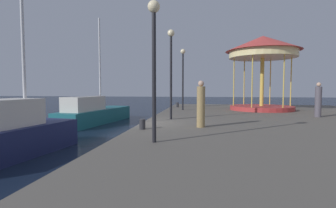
% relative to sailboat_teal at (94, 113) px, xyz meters
% --- Properties ---
extents(ground_plane, '(120.00, 120.00, 0.00)m').
position_rel_sailboat_teal_xyz_m(ground_plane, '(4.59, -4.75, -0.71)').
color(ground_plane, black).
extents(quay_dock, '(14.63, 28.48, 0.80)m').
position_rel_sailboat_teal_xyz_m(quay_dock, '(11.90, -4.75, -0.31)').
color(quay_dock, '#5B564F').
rests_on(quay_dock, ground).
extents(sailboat_teal, '(2.79, 7.21, 7.32)m').
position_rel_sailboat_teal_xyz_m(sailboat_teal, '(0.00, 0.00, 0.00)').
color(sailboat_teal, '#19606B').
rests_on(sailboat_teal, ground).
extents(sailboat_navy, '(2.60, 5.31, 5.89)m').
position_rel_sailboat_teal_xyz_m(sailboat_navy, '(0.72, -8.51, 0.06)').
color(sailboat_navy, '#19214C').
rests_on(sailboat_navy, ground).
extents(carousel, '(5.35, 5.35, 5.43)m').
position_rel_sailboat_teal_xyz_m(carousel, '(11.69, 3.22, 4.17)').
color(carousel, '#B23333').
rests_on(carousel, quay_dock).
extents(lamp_post_near_edge, '(0.36, 0.36, 4.14)m').
position_rel_sailboat_teal_xyz_m(lamp_post_near_edge, '(6.01, -9.02, 2.93)').
color(lamp_post_near_edge, black).
rests_on(lamp_post_near_edge, quay_dock).
extents(lamp_post_mid_promenade, '(0.36, 0.36, 4.60)m').
position_rel_sailboat_teal_xyz_m(lamp_post_mid_promenade, '(5.76, -3.33, 3.20)').
color(lamp_post_mid_promenade, black).
rests_on(lamp_post_mid_promenade, quay_dock).
extents(lamp_post_far_end, '(0.36, 0.36, 4.48)m').
position_rel_sailboat_teal_xyz_m(lamp_post_far_end, '(5.90, 2.37, 3.13)').
color(lamp_post_far_end, black).
rests_on(lamp_post_far_end, quay_dock).
extents(bollard_north, '(0.24, 0.24, 0.40)m').
position_rel_sailboat_teal_xyz_m(bollard_north, '(5.21, 5.11, 0.29)').
color(bollard_north, '#2D2D33').
rests_on(bollard_north, quay_dock).
extents(bollard_south, '(0.24, 0.24, 0.40)m').
position_rel_sailboat_teal_xyz_m(bollard_south, '(5.08, -6.73, 0.29)').
color(bollard_south, '#2D2D33').
rests_on(bollard_south, quay_dock).
extents(person_near_carousel, '(0.34, 0.34, 1.92)m').
position_rel_sailboat_teal_xyz_m(person_near_carousel, '(7.34, -5.86, 0.99)').
color(person_near_carousel, '#937A4C').
rests_on(person_near_carousel, quay_dock).
extents(person_by_the_water, '(0.34, 0.34, 1.94)m').
position_rel_sailboat_teal_xyz_m(person_by_the_water, '(13.78, -1.19, 1.00)').
color(person_by_the_water, '#514C56').
rests_on(person_by_the_water, quay_dock).
extents(person_far_corner, '(0.34, 0.34, 1.81)m').
position_rel_sailboat_teal_xyz_m(person_far_corner, '(7.14, 6.38, 0.93)').
color(person_far_corner, tan).
rests_on(person_far_corner, quay_dock).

